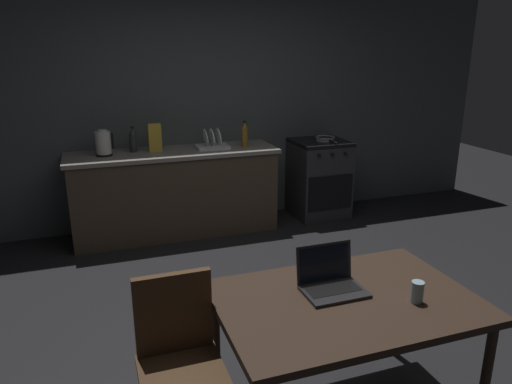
{
  "coord_description": "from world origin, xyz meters",
  "views": [
    {
      "loc": [
        -1.28,
        -2.85,
        1.94
      ],
      "look_at": [
        -0.04,
        0.7,
        0.79
      ],
      "focal_mm": 33.62,
      "sensor_mm": 36.0,
      "label": 1
    }
  ],
  "objects_px": {
    "dining_table": "(346,310)",
    "chair": "(179,354)",
    "dish_rack": "(212,144)",
    "laptop": "(331,282)",
    "bottle": "(245,135)",
    "stove_oven": "(319,178)",
    "cereal_box": "(155,138)",
    "frying_pan": "(326,139)",
    "electric_kettle": "(103,143)",
    "bottle_b": "(133,140)",
    "drinking_glass": "(417,292)"
  },
  "relations": [
    {
      "from": "stove_oven",
      "to": "dining_table",
      "type": "distance_m",
      "value": 3.26
    },
    {
      "from": "dining_table",
      "to": "chair",
      "type": "relative_size",
      "value": 1.46
    },
    {
      "from": "dining_table",
      "to": "frying_pan",
      "type": "height_order",
      "value": "frying_pan"
    },
    {
      "from": "bottle_b",
      "to": "dish_rack",
      "type": "bearing_deg",
      "value": -5.66
    },
    {
      "from": "dish_rack",
      "to": "bottle_b",
      "type": "distance_m",
      "value": 0.81
    },
    {
      "from": "stove_oven",
      "to": "drinking_glass",
      "type": "distance_m",
      "value": 3.3
    },
    {
      "from": "stove_oven",
      "to": "bottle_b",
      "type": "xyz_separation_m",
      "value": [
        -2.08,
        0.08,
        0.57
      ]
    },
    {
      "from": "dish_rack",
      "to": "laptop",
      "type": "bearing_deg",
      "value": -92.01
    },
    {
      "from": "frying_pan",
      "to": "bottle_b",
      "type": "relative_size",
      "value": 1.53
    },
    {
      "from": "drinking_glass",
      "to": "frying_pan",
      "type": "bearing_deg",
      "value": 70.74
    },
    {
      "from": "frying_pan",
      "to": "dish_rack",
      "type": "relative_size",
      "value": 1.18
    },
    {
      "from": "electric_kettle",
      "to": "frying_pan",
      "type": "xyz_separation_m",
      "value": [
        2.42,
        -0.03,
        -0.1
      ]
    },
    {
      "from": "chair",
      "to": "bottle",
      "type": "relative_size",
      "value": 3.2
    },
    {
      "from": "cereal_box",
      "to": "frying_pan",
      "type": "bearing_deg",
      "value": -1.48
    },
    {
      "from": "bottle",
      "to": "frying_pan",
      "type": "relative_size",
      "value": 0.7
    },
    {
      "from": "electric_kettle",
      "to": "cereal_box",
      "type": "bearing_deg",
      "value": 2.27
    },
    {
      "from": "drinking_glass",
      "to": "laptop",
      "type": "bearing_deg",
      "value": 143.74
    },
    {
      "from": "stove_oven",
      "to": "electric_kettle",
      "type": "xyz_separation_m",
      "value": [
        -2.37,
        0.0,
        0.57
      ]
    },
    {
      "from": "dining_table",
      "to": "chair",
      "type": "distance_m",
      "value": 0.86
    },
    {
      "from": "chair",
      "to": "bottle",
      "type": "bearing_deg",
      "value": 45.48
    },
    {
      "from": "bottle",
      "to": "dish_rack",
      "type": "height_order",
      "value": "bottle"
    },
    {
      "from": "drinking_glass",
      "to": "dish_rack",
      "type": "bearing_deg",
      "value": 94.5
    },
    {
      "from": "bottle_b",
      "to": "dining_table",
      "type": "bearing_deg",
      "value": -76.36
    },
    {
      "from": "dining_table",
      "to": "bottle",
      "type": "distance_m",
      "value": 2.98
    },
    {
      "from": "drinking_glass",
      "to": "bottle_b",
      "type": "xyz_separation_m",
      "value": [
        -1.05,
        3.2,
        0.25
      ]
    },
    {
      "from": "stove_oven",
      "to": "bottle_b",
      "type": "relative_size",
      "value": 3.43
    },
    {
      "from": "dish_rack",
      "to": "bottle_b",
      "type": "bearing_deg",
      "value": 174.34
    },
    {
      "from": "chair",
      "to": "laptop",
      "type": "xyz_separation_m",
      "value": [
        0.82,
        0.02,
        0.24
      ]
    },
    {
      "from": "drinking_glass",
      "to": "dish_rack",
      "type": "relative_size",
      "value": 0.33
    },
    {
      "from": "chair",
      "to": "electric_kettle",
      "type": "height_order",
      "value": "electric_kettle"
    },
    {
      "from": "cereal_box",
      "to": "bottle_b",
      "type": "bearing_deg",
      "value": 164.33
    },
    {
      "from": "laptop",
      "to": "frying_pan",
      "type": "bearing_deg",
      "value": 64.02
    },
    {
      "from": "cereal_box",
      "to": "dish_rack",
      "type": "distance_m",
      "value": 0.6
    },
    {
      "from": "cereal_box",
      "to": "electric_kettle",
      "type": "bearing_deg",
      "value": -177.73
    },
    {
      "from": "electric_kettle",
      "to": "dish_rack",
      "type": "xyz_separation_m",
      "value": [
        1.1,
        -0.0,
        -0.08
      ]
    },
    {
      "from": "laptop",
      "to": "bottle_b",
      "type": "bearing_deg",
      "value": 104.2
    },
    {
      "from": "drinking_glass",
      "to": "dish_rack",
      "type": "distance_m",
      "value": 3.14
    },
    {
      "from": "dining_table",
      "to": "drinking_glass",
      "type": "height_order",
      "value": "drinking_glass"
    },
    {
      "from": "chair",
      "to": "frying_pan",
      "type": "xyz_separation_m",
      "value": [
        2.24,
        2.86,
        0.4
      ]
    },
    {
      "from": "electric_kettle",
      "to": "cereal_box",
      "type": "distance_m",
      "value": 0.51
    },
    {
      "from": "cereal_box",
      "to": "dish_rack",
      "type": "height_order",
      "value": "cereal_box"
    },
    {
      "from": "frying_pan",
      "to": "bottle_b",
      "type": "xyz_separation_m",
      "value": [
        -2.13,
        0.11,
        0.1
      ]
    },
    {
      "from": "stove_oven",
      "to": "frying_pan",
      "type": "xyz_separation_m",
      "value": [
        0.06,
        -0.03,
        0.47
      ]
    },
    {
      "from": "electric_kettle",
      "to": "dish_rack",
      "type": "height_order",
      "value": "electric_kettle"
    },
    {
      "from": "stove_oven",
      "to": "bottle",
      "type": "distance_m",
      "value": 1.09
    },
    {
      "from": "frying_pan",
      "to": "cereal_box",
      "type": "relative_size",
      "value": 1.39
    },
    {
      "from": "stove_oven",
      "to": "cereal_box",
      "type": "relative_size",
      "value": 3.11
    },
    {
      "from": "laptop",
      "to": "bottle",
      "type": "relative_size",
      "value": 1.14
    },
    {
      "from": "chair",
      "to": "dish_rack",
      "type": "bearing_deg",
      "value": 51.86
    },
    {
      "from": "electric_kettle",
      "to": "bottle_b",
      "type": "bearing_deg",
      "value": 15.39
    }
  ]
}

